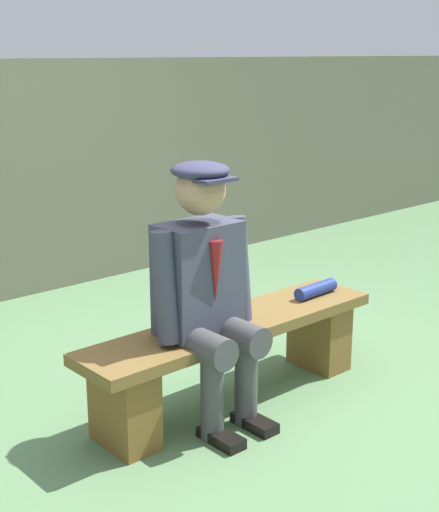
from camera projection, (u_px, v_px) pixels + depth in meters
name	position (u px, v px, depth m)	size (l,w,h in m)	color
ground_plane	(232.00, 400.00, 3.81)	(30.00, 30.00, 0.00)	#588053
bench	(233.00, 349.00, 3.73)	(1.70, 0.38, 0.43)	brown
seated_man	(206.00, 285.00, 3.44)	(0.56, 0.52, 1.25)	#3D4053
rolled_magazine	(316.00, 289.00, 4.06)	(0.07, 0.07, 0.29)	navy
stadium_wall	(9.00, 180.00, 5.28)	(12.00, 0.24, 1.68)	#636450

